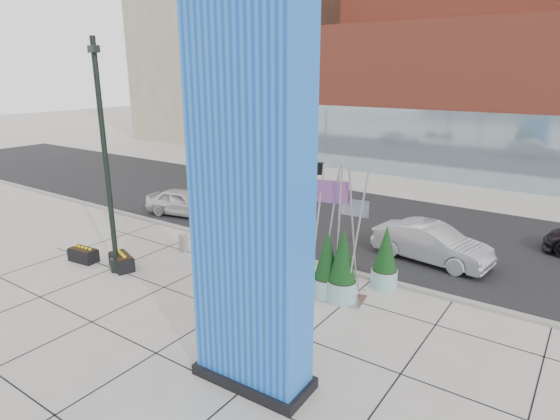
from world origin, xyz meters
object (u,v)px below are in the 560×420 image
Objects in this scene: concrete_bollard at (183,242)px; overhead_street_sign at (293,178)px; lamp_post at (108,183)px; car_white_west at (184,203)px; car_silver_mid at (431,243)px; public_art_sculpture at (336,264)px; blue_pylon at (250,197)px.

concrete_bollard is 0.19× the size of overhead_street_sign.
concrete_bollard is at bearing 79.39° from lamp_post.
car_white_west reaches higher than concrete_bollard.
lamp_post is at bearing 136.85° from car_silver_mid.
lamp_post is at bearing -100.61° from concrete_bollard.
car_white_west is at bearing 142.31° from overhead_street_sign.
car_silver_mid is (9.87, 8.03, -2.80)m from lamp_post.
overhead_street_sign is at bearing 43.56° from lamp_post.
public_art_sculpture reaches higher than overhead_street_sign.
lamp_post is at bearing -160.73° from overhead_street_sign.
car_silver_mid reaches higher than concrete_bollard.
overhead_street_sign is (4.53, 1.80, 3.16)m from concrete_bollard.
car_silver_mid is (9.30, 4.98, 0.40)m from concrete_bollard.
public_art_sculpture is at bearing -1.00° from concrete_bollard.
car_silver_mid is (4.77, 3.19, -2.76)m from overhead_street_sign.
car_silver_mid reaches higher than car_white_west.
car_white_west is at bearing 135.55° from concrete_bollard.
car_silver_mid is (1.72, 5.12, -0.45)m from public_art_sculpture.
overhead_street_sign reaches higher than concrete_bollard.
car_silver_mid is at bearing 9.44° from overhead_street_sign.
overhead_street_sign is (-3.54, 7.19, -1.32)m from blue_pylon.
public_art_sculpture reaches higher than car_white_west.
lamp_post is at bearing 163.30° from blue_pylon.
overhead_street_sign is 6.37m from car_silver_mid.
blue_pylon reaches higher than overhead_street_sign.
car_silver_mid is at bearing 81.67° from blue_pylon.
public_art_sculpture is at bearing 19.69° from lamp_post.
concrete_bollard is at bearing 177.37° from overhead_street_sign.
blue_pylon is 2.13× the size of public_art_sculpture.
lamp_post is 8.13m from car_white_west.
public_art_sculpture reaches higher than car_silver_mid.
overhead_street_sign is at bearing 114.67° from blue_pylon.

